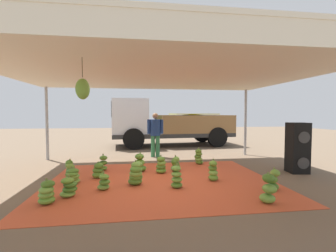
{
  "coord_description": "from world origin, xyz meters",
  "views": [
    {
      "loc": [
        -0.64,
        -5.73,
        1.66
      ],
      "look_at": [
        0.52,
        2.59,
        1.24
      ],
      "focal_mm": 25.21,
      "sensor_mm": 36.0,
      "label": 1
    }
  ],
  "objects_px": {
    "banana_bunch_6": "(104,182)",
    "banana_bunch_13": "(72,177)",
    "banana_bunch_11": "(47,193)",
    "speaker_stack": "(298,148)",
    "banana_bunch_14": "(70,168)",
    "banana_bunch_15": "(273,180)",
    "banana_bunch_9": "(199,157)",
    "banana_bunch_5": "(177,178)",
    "banana_bunch_1": "(98,171)",
    "banana_bunch_2": "(140,163)",
    "banana_bunch_4": "(136,174)",
    "banana_bunch_12": "(161,165)",
    "cargo_truck_main": "(166,123)",
    "banana_bunch_0": "(175,164)",
    "worker_0": "(155,131)",
    "banana_bunch_3": "(69,188)",
    "banana_bunch_8": "(103,164)",
    "banana_bunch_7": "(268,190)",
    "banana_bunch_10": "(213,171)"
  },
  "relations": [
    {
      "from": "banana_bunch_6",
      "to": "banana_bunch_13",
      "type": "xyz_separation_m",
      "value": [
        -0.8,
        0.56,
        0.01
      ]
    },
    {
      "from": "banana_bunch_11",
      "to": "speaker_stack",
      "type": "bearing_deg",
      "value": 13.89
    },
    {
      "from": "banana_bunch_11",
      "to": "banana_bunch_14",
      "type": "bearing_deg",
      "value": 93.81
    },
    {
      "from": "banana_bunch_11",
      "to": "banana_bunch_15",
      "type": "xyz_separation_m",
      "value": [
        4.59,
        0.15,
        0.01
      ]
    },
    {
      "from": "banana_bunch_9",
      "to": "banana_bunch_11",
      "type": "bearing_deg",
      "value": -141.44
    },
    {
      "from": "banana_bunch_6",
      "to": "banana_bunch_15",
      "type": "height_order",
      "value": "banana_bunch_15"
    },
    {
      "from": "banana_bunch_13",
      "to": "banana_bunch_5",
      "type": "bearing_deg",
      "value": -14.84
    },
    {
      "from": "banana_bunch_13",
      "to": "speaker_stack",
      "type": "distance_m",
      "value": 6.07
    },
    {
      "from": "banana_bunch_1",
      "to": "banana_bunch_5",
      "type": "xyz_separation_m",
      "value": [
        1.86,
        -1.08,
        0.05
      ]
    },
    {
      "from": "banana_bunch_11",
      "to": "banana_bunch_15",
      "type": "bearing_deg",
      "value": 1.85
    },
    {
      "from": "banana_bunch_2",
      "to": "banana_bunch_4",
      "type": "relative_size",
      "value": 0.94
    },
    {
      "from": "banana_bunch_2",
      "to": "banana_bunch_12",
      "type": "xyz_separation_m",
      "value": [
        0.57,
        -0.28,
        -0.02
      ]
    },
    {
      "from": "speaker_stack",
      "to": "cargo_truck_main",
      "type": "bearing_deg",
      "value": 115.32
    },
    {
      "from": "banana_bunch_0",
      "to": "banana_bunch_13",
      "type": "xyz_separation_m",
      "value": [
        -2.63,
        -0.86,
        -0.03
      ]
    },
    {
      "from": "banana_bunch_5",
      "to": "worker_0",
      "type": "bearing_deg",
      "value": 92.03
    },
    {
      "from": "banana_bunch_2",
      "to": "banana_bunch_6",
      "type": "height_order",
      "value": "banana_bunch_2"
    },
    {
      "from": "banana_bunch_14",
      "to": "banana_bunch_3",
      "type": "bearing_deg",
      "value": -76.12
    },
    {
      "from": "banana_bunch_9",
      "to": "banana_bunch_8",
      "type": "bearing_deg",
      "value": -171.81
    },
    {
      "from": "cargo_truck_main",
      "to": "banana_bunch_12",
      "type": "bearing_deg",
      "value": -98.83
    },
    {
      "from": "banana_bunch_9",
      "to": "banana_bunch_11",
      "type": "height_order",
      "value": "banana_bunch_9"
    },
    {
      "from": "banana_bunch_6",
      "to": "banana_bunch_14",
      "type": "height_order",
      "value": "banana_bunch_14"
    },
    {
      "from": "banana_bunch_11",
      "to": "banana_bunch_13",
      "type": "bearing_deg",
      "value": 83.63
    },
    {
      "from": "banana_bunch_4",
      "to": "cargo_truck_main",
      "type": "xyz_separation_m",
      "value": [
        1.6,
        6.81,
        0.91
      ]
    },
    {
      "from": "banana_bunch_1",
      "to": "banana_bunch_9",
      "type": "bearing_deg",
      "value": 22.61
    },
    {
      "from": "banana_bunch_15",
      "to": "banana_bunch_14",
      "type": "bearing_deg",
      "value": 157.36
    },
    {
      "from": "banana_bunch_14",
      "to": "banana_bunch_0",
      "type": "bearing_deg",
      "value": -0.33
    },
    {
      "from": "banana_bunch_4",
      "to": "banana_bunch_12",
      "type": "height_order",
      "value": "banana_bunch_4"
    },
    {
      "from": "banana_bunch_14",
      "to": "cargo_truck_main",
      "type": "xyz_separation_m",
      "value": [
        3.37,
        5.63,
        0.97
      ]
    },
    {
      "from": "banana_bunch_6",
      "to": "banana_bunch_8",
      "type": "bearing_deg",
      "value": 98.11
    },
    {
      "from": "banana_bunch_6",
      "to": "banana_bunch_13",
      "type": "bearing_deg",
      "value": 144.85
    },
    {
      "from": "banana_bunch_15",
      "to": "worker_0",
      "type": "height_order",
      "value": "worker_0"
    },
    {
      "from": "banana_bunch_7",
      "to": "banana_bunch_15",
      "type": "height_order",
      "value": "banana_bunch_7"
    },
    {
      "from": "banana_bunch_0",
      "to": "banana_bunch_6",
      "type": "bearing_deg",
      "value": -142.02
    },
    {
      "from": "banana_bunch_10",
      "to": "banana_bunch_13",
      "type": "distance_m",
      "value": 3.4
    },
    {
      "from": "banana_bunch_5",
      "to": "banana_bunch_9",
      "type": "relative_size",
      "value": 0.99
    },
    {
      "from": "banana_bunch_6",
      "to": "cargo_truck_main",
      "type": "xyz_separation_m",
      "value": [
        2.29,
        7.08,
        1.0
      ]
    },
    {
      "from": "banana_bunch_6",
      "to": "banana_bunch_10",
      "type": "height_order",
      "value": "banana_bunch_10"
    },
    {
      "from": "worker_0",
      "to": "banana_bunch_8",
      "type": "bearing_deg",
      "value": -130.19
    },
    {
      "from": "banana_bunch_6",
      "to": "worker_0",
      "type": "distance_m",
      "value": 4.21
    },
    {
      "from": "banana_bunch_15",
      "to": "cargo_truck_main",
      "type": "relative_size",
      "value": 0.08
    },
    {
      "from": "banana_bunch_12",
      "to": "banana_bunch_15",
      "type": "height_order",
      "value": "banana_bunch_12"
    },
    {
      "from": "banana_bunch_8",
      "to": "banana_bunch_14",
      "type": "height_order",
      "value": "banana_bunch_8"
    },
    {
      "from": "banana_bunch_15",
      "to": "worker_0",
      "type": "relative_size",
      "value": 0.29
    },
    {
      "from": "banana_bunch_13",
      "to": "banana_bunch_4",
      "type": "bearing_deg",
      "value": -11.15
    },
    {
      "from": "banana_bunch_15",
      "to": "banana_bunch_12",
      "type": "bearing_deg",
      "value": 141.36
    },
    {
      "from": "banana_bunch_11",
      "to": "banana_bunch_5",
      "type": "bearing_deg",
      "value": 13.42
    },
    {
      "from": "banana_bunch_4",
      "to": "cargo_truck_main",
      "type": "height_order",
      "value": "cargo_truck_main"
    },
    {
      "from": "banana_bunch_11",
      "to": "banana_bunch_4",
      "type": "bearing_deg",
      "value": 30.08
    },
    {
      "from": "banana_bunch_1",
      "to": "speaker_stack",
      "type": "bearing_deg",
      "value": -1.59
    },
    {
      "from": "speaker_stack",
      "to": "banana_bunch_14",
      "type": "bearing_deg",
      "value": 174.65
    }
  ]
}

